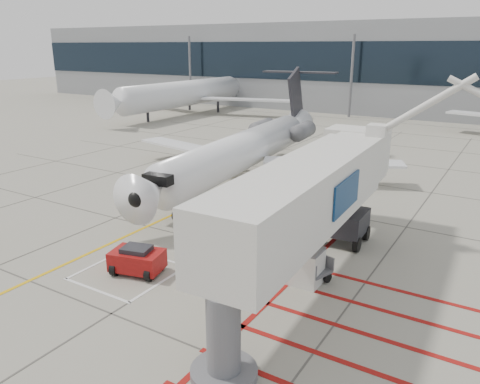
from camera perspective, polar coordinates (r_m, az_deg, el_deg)
The scene contains 9 objects.
ground_plane at distance 22.75m, azimuth -8.04°, elevation -9.91°, with size 260.00×260.00×0.00m, color gray.
regional_jet at distance 34.45m, azimuth -1.43°, elevation 6.88°, with size 24.70×31.14×8.16m, color white, non-canonical shape.
jet_bridge at distance 19.87m, azimuth 7.84°, elevation -1.93°, with size 9.12×19.25×7.70m, color silver, non-canonical shape.
pushback_tug at distance 22.93m, azimuth -12.43°, elevation -7.99°, with size 2.41×1.51×1.41m, color maroon, non-canonical shape.
baggage_cart at distance 22.03m, azimuth 8.23°, elevation -8.99°, with size 2.05×1.29×1.29m, color #505055, non-canonical shape.
ground_power_unit at distance 21.73m, azimuth 7.09°, elevation -8.73°, with size 2.16×1.26×1.71m, color silver, non-canonical shape.
cone_nose at distance 28.43m, azimuth -2.43°, elevation -3.54°, with size 0.31×0.31×0.43m, color #FF660D.
cone_side at distance 26.72m, azimuth -2.64°, elevation -4.89°, with size 0.36×0.36×0.50m, color #F5460C.
bg_aircraft_b at distance 76.82m, azimuth -5.42°, elevation 13.91°, with size 34.69×38.55×11.56m, color silver, non-canonical shape.
Camera 1 is at (13.13, -15.41, 10.38)m, focal length 35.00 mm.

